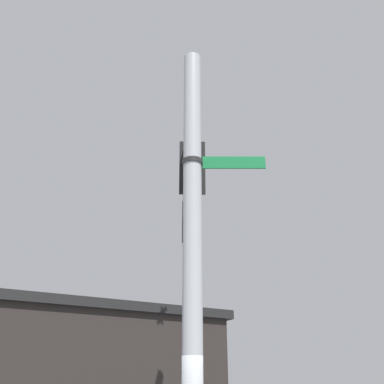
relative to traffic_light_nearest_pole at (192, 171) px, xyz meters
The scene contains 7 objects.
signal_pole 3.09m from the traffic_light_nearest_pole, 91.17° to the right, with size 0.31×0.31×7.82m, color #ADB2B7.
mast_arm 1.27m from the traffic_light_nearest_pole, 88.79° to the left, with size 0.21×0.21×5.73m, color #ADB2B7.
traffic_light_nearest_pole is the anchor object (origin of this frame).
traffic_light_mid_inner 3.29m from the traffic_light_nearest_pole, 88.82° to the left, with size 0.54×0.49×1.31m.
street_name_sign 2.05m from the traffic_light_nearest_pole, 81.96° to the right, with size 1.41×0.35×0.22m.
bird_flying 4.60m from the traffic_light_nearest_pole, 87.59° to the left, with size 0.28×0.30×0.09m.
storefront_building 10.35m from the traffic_light_nearest_pole, 122.00° to the left, with size 13.33×11.49×4.76m.
Camera 1 is at (-0.17, -7.17, 1.93)m, focal length 44.51 mm.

